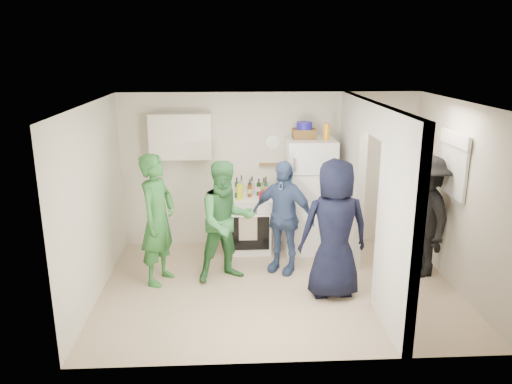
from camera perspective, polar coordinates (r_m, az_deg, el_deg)
The scene contains 37 objects.
floor at distance 6.97m, azimuth 2.60°, elevation -10.81°, with size 4.80×4.80×0.00m, color tan.
wall_back at distance 8.14m, azimuth 1.57°, elevation 2.56°, with size 4.80×4.80×0.00m, color silver.
wall_front at distance 4.92m, azimuth 4.69°, elevation -6.74°, with size 4.80×4.80×0.00m, color silver.
wall_left at distance 6.71m, azimuth -18.11°, elevation -1.20°, with size 3.40×3.40×0.00m, color silver.
wall_right at distance 7.15m, azimuth 22.26°, elevation -0.58°, with size 3.40×3.40×0.00m, color silver.
ceiling at distance 6.26m, azimuth 2.90°, elevation 10.08°, with size 4.80×4.80×0.00m, color white.
partition_pier_back at distance 7.75m, azimuth 10.80°, elevation 1.59°, with size 0.12×1.20×2.50m, color silver.
partition_pier_front at distance 5.73m, azimuth 15.90°, elevation -3.93°, with size 0.12×1.20×2.50m, color silver.
partition_header at distance 6.51m, azimuth 13.55°, elevation 8.12°, with size 0.12×1.00×0.40m, color silver.
stove at distance 8.03m, azimuth -1.01°, elevation -3.55°, with size 0.76×0.64×0.91m, color white.
upper_cabinet at distance 7.86m, azimuth -8.59°, elevation 6.36°, with size 0.95×0.34×0.70m, color silver.
fridge at distance 7.95m, azimuth 6.09°, elevation -0.41°, with size 0.75×0.73×1.81m, color white.
wicker_basket at distance 7.77m, azimuth 5.51°, elevation 6.64°, with size 0.35×0.25×0.15m, color brown.
blue_bowl at distance 7.75m, azimuth 5.53°, elevation 7.59°, with size 0.24×0.24×0.11m, color #1C169C.
yellow_cup_stack_top at distance 7.67m, azimuth 8.06°, elevation 6.81°, with size 0.09×0.09×0.25m, color #FFAB15.
wall_clock at distance 8.03m, azimuth 1.97°, elevation 5.65°, with size 0.22×0.22×0.03m, color white.
spice_shelf at distance 8.07m, azimuth 1.61°, elevation 3.17°, with size 0.35×0.08×0.03m, color olive.
nook_window at distance 7.22m, azimuth 21.79°, elevation 2.92°, with size 0.03×0.70×0.80m, color black.
nook_window_frame at distance 7.22m, azimuth 21.69°, elevation 2.92°, with size 0.04×0.76×0.86m, color white.
nook_valance at distance 7.14m, azimuth 21.79°, elevation 5.65°, with size 0.04×0.82×0.18m, color white.
yellow_cup_stack_stove at distance 7.64m, azimuth -1.87°, elevation -0.01°, with size 0.09×0.09×0.25m, color #C7D612.
red_cup at distance 7.69m, azimuth 0.66°, elevation -0.40°, with size 0.09×0.09×0.12m, color red.
person_green_left at distance 6.93m, azimuth -11.17°, elevation -3.10°, with size 0.67×0.44×1.83m, color #2E712D.
person_green_center at distance 6.90m, azimuth -3.40°, elevation -3.40°, with size 0.83×0.65×1.71m, color #367B3B.
person_denim at distance 7.17m, azimuth 3.07°, elevation -2.86°, with size 0.97×0.40×1.65m, color #384E7B.
person_navy at distance 6.50m, azimuth 8.96°, elevation -4.22°, with size 0.90×0.58×1.84m, color black.
person_nook at distance 7.43m, azimuth 18.66°, elevation -2.59°, with size 1.14×0.65×1.76m, color black.
bottle_a at distance 7.96m, azimuth -3.15°, elevation 0.63°, with size 0.07×0.07×0.25m, color olive.
bottle_b at distance 7.76m, azimuth -2.21°, elevation 0.53°, with size 0.06×0.06×0.33m, color #184A2B.
bottle_c at distance 7.97m, azimuth -1.67°, elevation 0.88°, with size 0.06×0.06×0.30m, color #AEB3BC.
bottle_d at distance 7.79m, azimuth -0.75°, elevation 0.29°, with size 0.06×0.06×0.24m, color brown.
bottle_e at distance 8.02m, azimuth -0.46°, elevation 0.83°, with size 0.07×0.07×0.27m, color silver.
bottle_f at distance 7.88m, azimuth 0.32°, elevation 0.57°, with size 0.07×0.07×0.27m, color black.
bottle_g at distance 8.01m, azimuth 0.90°, elevation 0.75°, with size 0.07×0.07×0.25m, color olive.
bottle_h at distance 7.75m, azimuth -3.24°, elevation 0.21°, with size 0.07×0.07×0.25m, color #AEB3BB.
bottle_i at distance 7.95m, azimuth -0.70°, elevation 0.63°, with size 0.06×0.06×0.25m, color #58390F.
bottle_j at distance 7.77m, azimuth 1.13°, elevation 0.59°, with size 0.06×0.06×0.33m, color #1A4D36.
Camera 1 is at (-0.63, -6.19, 3.15)m, focal length 35.00 mm.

